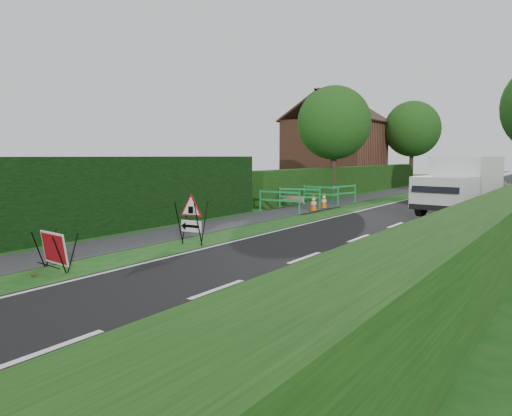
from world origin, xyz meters
The scene contains 23 objects.
ground centered at (0.00, 0.00, 0.00)m, with size 120.00×120.00×0.00m, color #174A15.
road_surface centered at (2.50, 35.00, 0.00)m, with size 6.00×90.00×0.02m, color black.
footpath centered at (-3.00, 35.00, 0.01)m, with size 2.00×90.00×0.02m, color #2D2D30.
hedge_west_near centered at (-5.00, 0.00, 0.00)m, with size 1.10×18.00×2.50m, color black.
hedge_west_far centered at (-5.00, 22.00, 0.00)m, with size 1.00×24.00×1.80m, color #14380F.
house_west centered at (-10.00, 30.00, 2.90)m, with size 7.50×7.40×7.88m.
tree_nw centered at (-4.60, 18.00, 4.48)m, with size 4.40×4.40×6.70m.
tree_fw centered at (-4.60, 34.00, 4.83)m, with size 4.80×4.80×7.24m.
red_rect_sign centered at (-1.48, -3.22, 0.49)m, with size 1.06×0.73×0.85m.
triangle_sign centered at (-1.06, 0.83, 0.85)m, with size 0.91×0.91×1.23m.
works_van centered at (3.69, 13.06, 1.32)m, with size 2.80×5.68×2.49m.
traffic_cone_0 centered at (5.37, 12.11, 0.39)m, with size 0.38×0.38×0.79m.
traffic_cone_1 centered at (5.42, 13.28, 0.39)m, with size 0.38×0.38×0.79m.
traffic_cone_2 centered at (4.78, 15.69, 0.39)m, with size 0.38×0.38×0.79m.
traffic_cone_3 centered at (-2.14, 10.58, 0.39)m, with size 0.38×0.38×0.79m.
traffic_cone_4 centered at (-2.25, 11.88, 0.39)m, with size 0.38×0.38×0.79m.
ped_barrier_0 centered at (-3.12, 9.18, 0.63)m, with size 2.07×0.41×1.00m.
ped_barrier_1 centered at (-3.30, 11.38, 0.63)m, with size 2.09×0.78×1.00m.
ped_barrier_2 centered at (-3.17, 13.41, 0.63)m, with size 2.08×0.48×1.00m.
ped_barrier_3 centered at (-2.41, 14.69, 0.63)m, with size 0.74×2.09×1.00m.
redwhite_plank centered at (-3.58, 11.16, 0.00)m, with size 1.50×0.04×0.25m, color red.
litter_can centered at (-1.36, -3.80, 0.00)m, with size 0.07×0.07×0.12m, color #BF7F4C.
hatchback_car centered at (2.88, 26.60, 0.60)m, with size 1.42×3.53×1.20m, color silver.
Camera 1 is at (8.20, -9.76, 2.53)m, focal length 35.00 mm.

